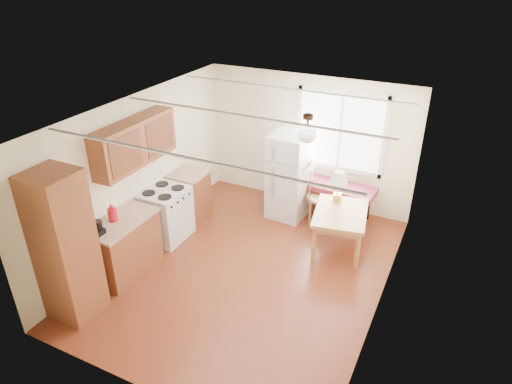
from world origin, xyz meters
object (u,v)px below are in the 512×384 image
Objects in this scene: bench at (335,188)px; chair at (315,190)px; dining_table at (340,217)px; refrigerator at (289,176)px.

chair reaches higher than bench.
dining_table is 1.10× the size of chair.
dining_table is (1.17, -0.64, -0.22)m from refrigerator.
refrigerator is 1.44× the size of chair.
chair reaches higher than dining_table.
bench is (0.79, 0.29, -0.20)m from refrigerator.
chair is (0.51, -0.01, -0.16)m from refrigerator.
chair is at bearing 2.15° from refrigerator.
refrigerator reaches higher than chair.
bench is at bearing 23.78° from refrigerator.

